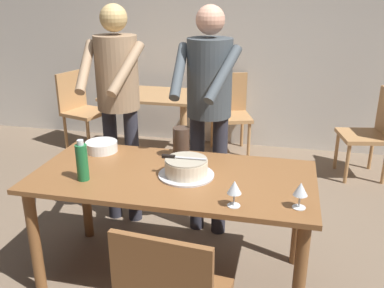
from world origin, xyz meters
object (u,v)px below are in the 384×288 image
at_px(hurricane_lamp, 181,143).
at_px(background_chair_0, 81,107).
at_px(background_chair_2, 230,110).
at_px(background_chair_1, 372,130).
at_px(main_dining_table, 173,190).
at_px(plate_stack, 102,146).
at_px(cake_on_platter, 186,168).
at_px(wine_glass_far, 301,190).
at_px(wine_glass_near, 234,188).
at_px(person_standing_beside, 118,93).
at_px(person_cutting_cake, 209,99).
at_px(water_bottle, 82,162).
at_px(cake_knife, 175,157).
at_px(background_table, 152,108).

height_order(hurricane_lamp, background_chair_0, hurricane_lamp).
bearing_deg(background_chair_2, background_chair_1, -15.91).
distance_m(main_dining_table, plate_stack, 0.66).
bearing_deg(cake_on_platter, wine_glass_far, -21.38).
bearing_deg(cake_on_platter, wine_glass_near, -43.58).
distance_m(person_standing_beside, background_chair_1, 2.56).
bearing_deg(person_cutting_cake, water_bottle, -126.24).
relative_size(hurricane_lamp, background_chair_0, 0.23).
bearing_deg(main_dining_table, wine_glass_near, -36.73).
bearing_deg(water_bottle, hurricane_lamp, 44.28).
bearing_deg(wine_glass_far, background_chair_2, 105.44).
bearing_deg(cake_on_platter, person_standing_beside, 136.82).
distance_m(background_chair_0, background_chair_2, 1.76).
bearing_deg(background_chair_0, water_bottle, -62.30).
relative_size(plate_stack, person_cutting_cake, 0.13).
bearing_deg(wine_glass_near, background_chair_2, 98.49).
relative_size(cake_knife, water_bottle, 1.08).
height_order(cake_on_platter, wine_glass_far, wine_glass_far).
xyz_separation_m(cake_knife, wine_glass_far, (0.74, -0.26, -0.01)).
bearing_deg(main_dining_table, person_standing_beside, 132.89).
height_order(person_cutting_cake, background_chair_0, person_cutting_cake).
xyz_separation_m(plate_stack, wine_glass_far, (1.34, -0.52, 0.07)).
xyz_separation_m(person_standing_beside, background_chair_0, (-1.13, 1.52, -0.58)).
relative_size(background_table, background_chair_0, 1.11).
height_order(main_dining_table, cake_on_platter, cake_on_platter).
relative_size(wine_glass_near, background_chair_2, 0.16).
bearing_deg(background_chair_0, main_dining_table, -51.37).
bearing_deg(background_chair_1, background_chair_2, 164.09).
distance_m(wine_glass_near, background_table, 2.64).
distance_m(background_chair_0, background_chair_1, 3.23).
relative_size(cake_knife, background_chair_2, 0.30).
relative_size(cake_knife, person_cutting_cake, 0.16).
xyz_separation_m(hurricane_lamp, person_cutting_cake, (0.12, 0.35, 0.22)).
xyz_separation_m(person_cutting_cake, background_table, (-0.90, 1.39, -0.50)).
height_order(hurricane_lamp, background_chair_2, hurricane_lamp).
bearing_deg(cake_knife, background_chair_1, 53.63).
distance_m(wine_glass_far, background_table, 2.76).
xyz_separation_m(main_dining_table, wine_glass_near, (0.42, -0.31, 0.21)).
bearing_deg(wine_glass_far, person_cutting_cake, 126.37).
distance_m(cake_knife, background_chair_1, 2.52).
height_order(background_chair_0, background_chair_2, same).
xyz_separation_m(background_table, background_chair_2, (0.80, 0.41, -0.09)).
bearing_deg(water_bottle, background_chair_1, 47.86).
xyz_separation_m(wine_glass_far, background_chair_0, (-2.49, 2.43, -0.36)).
xyz_separation_m(wine_glass_near, person_standing_beside, (-1.02, 0.97, 0.22)).
relative_size(plate_stack, person_standing_beside, 0.13).
bearing_deg(water_bottle, person_standing_beside, 97.51).
distance_m(cake_on_platter, water_bottle, 0.62).
height_order(wine_glass_far, background_chair_2, background_chair_2).
distance_m(person_standing_beside, background_chair_2, 1.97).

